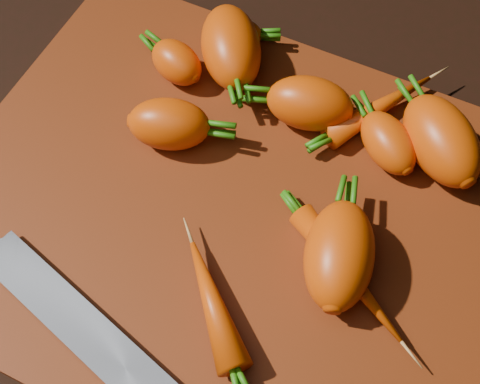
% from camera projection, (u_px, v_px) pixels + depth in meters
% --- Properties ---
extents(ground, '(2.00, 2.00, 0.01)m').
position_uv_depth(ground, '(235.00, 221.00, 0.59)').
color(ground, black).
extents(cutting_board, '(0.50, 0.40, 0.01)m').
position_uv_depth(cutting_board, '(235.00, 215.00, 0.58)').
color(cutting_board, '#5D2108').
rests_on(cutting_board, ground).
extents(carrot_0, '(0.08, 0.07, 0.05)m').
position_uv_depth(carrot_0, '(169.00, 124.00, 0.59)').
color(carrot_0, '#C74409').
rests_on(carrot_0, cutting_board).
extents(carrot_1, '(0.07, 0.05, 0.04)m').
position_uv_depth(carrot_1, '(177.00, 62.00, 0.63)').
color(carrot_1, '#C74409').
rests_on(carrot_1, cutting_board).
extents(carrot_2, '(0.10, 0.11, 0.06)m').
position_uv_depth(carrot_2, '(231.00, 47.00, 0.63)').
color(carrot_2, '#C74409').
rests_on(carrot_2, cutting_board).
extents(carrot_3, '(0.08, 0.11, 0.06)m').
position_uv_depth(carrot_3, '(339.00, 255.00, 0.52)').
color(carrot_3, '#C74409').
rests_on(carrot_3, cutting_board).
extents(carrot_4, '(0.09, 0.07, 0.05)m').
position_uv_depth(carrot_4, '(309.00, 103.00, 0.60)').
color(carrot_4, '#C74409').
rests_on(carrot_4, cutting_board).
extents(carrot_5, '(0.06, 0.05, 0.03)m').
position_uv_depth(carrot_5, '(237.00, 35.00, 0.65)').
color(carrot_5, '#C74409').
rests_on(carrot_5, cutting_board).
extents(carrot_6, '(0.08, 0.07, 0.04)m').
position_uv_depth(carrot_6, '(388.00, 143.00, 0.58)').
color(carrot_6, '#C74409').
rests_on(carrot_6, cutting_board).
extents(carrot_7, '(0.08, 0.12, 0.03)m').
position_uv_depth(carrot_7, '(380.00, 107.00, 0.61)').
color(carrot_7, '#C74409').
rests_on(carrot_7, cutting_board).
extents(carrot_8, '(0.12, 0.09, 0.02)m').
position_uv_depth(carrot_8, '(348.00, 274.00, 0.53)').
color(carrot_8, '#C74409').
rests_on(carrot_8, cutting_board).
extents(carrot_9, '(0.10, 0.10, 0.03)m').
position_uv_depth(carrot_9, '(213.00, 303.00, 0.52)').
color(carrot_9, '#C74409').
rests_on(carrot_9, cutting_board).
extents(carrot_10, '(0.11, 0.11, 0.06)m').
position_uv_depth(carrot_10, '(441.00, 140.00, 0.58)').
color(carrot_10, '#C74409').
rests_on(carrot_10, cutting_board).
extents(knife, '(0.31, 0.11, 0.02)m').
position_uv_depth(knife, '(91.00, 336.00, 0.51)').
color(knife, gray).
rests_on(knife, cutting_board).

